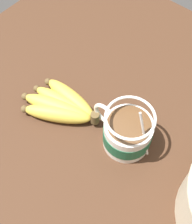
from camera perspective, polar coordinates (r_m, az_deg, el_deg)
table at (r=72.56cm, az=1.20°, el=-3.09°), size 93.52×93.52×3.43cm
coffee_mug at (r=65.59cm, az=5.63°, el=-3.85°), size 14.77×10.37×14.05cm
banana_bunch at (r=71.99cm, az=-6.38°, el=1.12°), size 18.50×12.54×4.29cm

